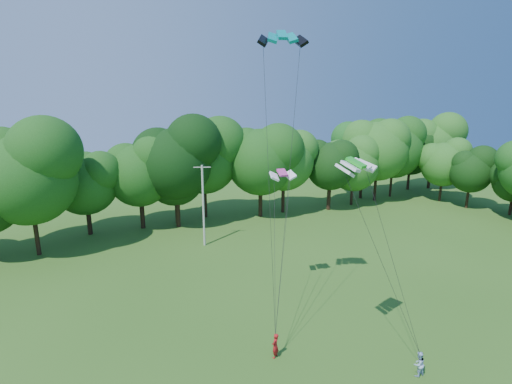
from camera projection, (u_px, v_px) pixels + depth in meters
name	position (u px, v px, depth m)	size (l,w,h in m)	color
utility_pole	(203.00, 205.00, 42.20)	(1.64, 0.81, 8.83)	#B6B8AE
kite_flyer_left	(275.00, 346.00, 24.93)	(0.60, 0.39, 1.64)	#B0161A
kite_flyer_right	(419.00, 364.00, 23.32)	(0.76, 0.59, 1.56)	#ABC7ED
kite_teal	(282.00, 35.00, 24.51)	(3.17, 2.28, 0.73)	#048082
kite_green	(356.00, 163.00, 21.84)	(2.73, 1.74, 0.52)	green
kite_pink	(282.00, 173.00, 30.37)	(2.11, 1.24, 0.48)	#CD3997
tree_back_center	(175.00, 159.00, 47.14)	(9.35, 9.35, 13.61)	black
tree_back_east	(364.00, 146.00, 60.36)	(8.90, 8.90, 12.95)	#352215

